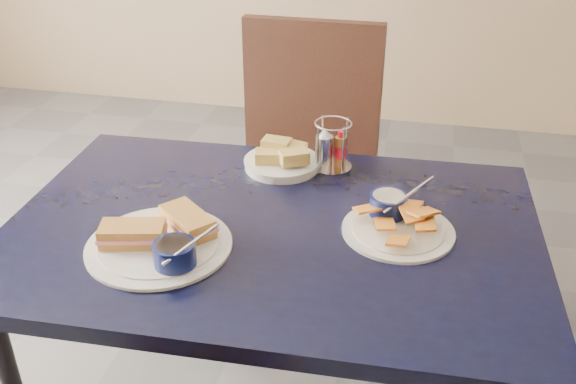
% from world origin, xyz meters
% --- Properties ---
extents(dining_table, '(1.27, 0.87, 0.75)m').
position_xyz_m(dining_table, '(-0.14, 0.00, 0.69)').
color(dining_table, black).
rests_on(dining_table, ground).
extents(chair_far, '(0.48, 0.46, 1.02)m').
position_xyz_m(chair_far, '(-0.20, 0.73, 0.58)').
color(chair_far, black).
rests_on(chair_far, ground).
extents(sandwich_plate, '(0.33, 0.32, 0.12)m').
position_xyz_m(sandwich_plate, '(-0.35, -0.14, 0.77)').
color(sandwich_plate, white).
rests_on(sandwich_plate, dining_table).
extents(plantain_plate, '(0.26, 0.26, 0.12)m').
position_xyz_m(plantain_plate, '(0.14, 0.06, 0.77)').
color(plantain_plate, white).
rests_on(plantain_plate, dining_table).
extents(bread_basket, '(0.20, 0.20, 0.07)m').
position_xyz_m(bread_basket, '(-0.18, 0.29, 0.77)').
color(bread_basket, white).
rests_on(bread_basket, dining_table).
extents(condiment_caddy, '(0.11, 0.11, 0.14)m').
position_xyz_m(condiment_caddy, '(-0.05, 0.33, 0.81)').
color(condiment_caddy, silver).
rests_on(condiment_caddy, dining_table).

